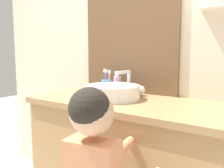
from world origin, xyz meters
TOP-DOWN VIEW (x-y plane):
  - wall_back at (0.02, 0.62)m, footprint 3.20×0.18m
  - vanity_counter at (0.00, 0.31)m, footprint 1.30×0.58m
  - sink_basin at (-0.14, 0.30)m, footprint 0.34×0.40m
  - toothbrush_holder at (-0.34, 0.50)m, footprint 0.08×0.08m
  - soap_dispenser at (-0.24, 0.50)m, footprint 0.05×0.05m

SIDE VIEW (x-z plane):
  - vanity_counter at x=0.00m, z-range 0.00..0.85m
  - sink_basin at x=-0.14m, z-range 0.81..0.98m
  - toothbrush_holder at x=-0.34m, z-range 0.82..0.98m
  - soap_dispenser at x=-0.24m, z-range 0.84..0.99m
  - wall_back at x=0.02m, z-range 0.04..2.54m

